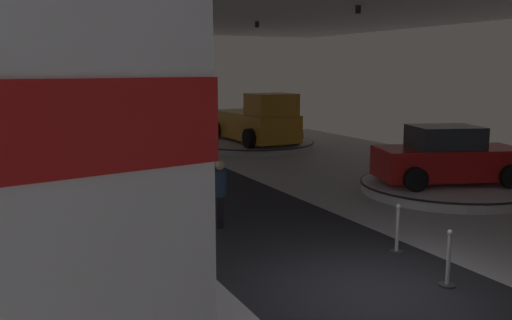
{
  "coord_description": "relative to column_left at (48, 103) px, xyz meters",
  "views": [
    {
      "loc": [
        -5.6,
        -6.89,
        3.69
      ],
      "look_at": [
        0.38,
        5.41,
        1.4
      ],
      "focal_mm": 38.48,
      "sensor_mm": 36.0,
      "label": 1
    }
  ],
  "objects": [
    {
      "name": "stanchion_b",
      "position": [
        5.77,
        -7.58,
        -2.38
      ],
      "size": [
        0.28,
        0.28,
        1.01
      ],
      "color": "#333338",
      "rests_on": "ground"
    },
    {
      "name": "stanchion_a",
      "position": [
        5.4,
        -9.33,
        -2.38
      ],
      "size": [
        0.28,
        0.28,
        1.01
      ],
      "color": "#333338",
      "rests_on": "ground"
    },
    {
      "name": "display_platform_deep_right",
      "position": [
        9.64,
        7.17,
        -2.58
      ],
      "size": [
        5.68,
        5.68,
        0.3
      ],
      "color": "#B7B7BC",
      "rests_on": "ground"
    },
    {
      "name": "pickup_truck_deep_right",
      "position": [
        9.65,
        6.85,
        -1.51
      ],
      "size": [
        2.75,
        5.35,
        2.3
      ],
      "color": "#B77519",
      "rests_on": "display_platform_deep_right"
    },
    {
      "name": "display_car_mid_right",
      "position": [
        10.68,
        -3.96,
        -1.67
      ],
      "size": [
        4.55,
        3.23,
        1.71
      ],
      "color": "red",
      "rests_on": "display_platform_mid_right"
    },
    {
      "name": "ground",
      "position": [
        4.15,
        -9.02,
        -2.77
      ],
      "size": [
        24.0,
        44.0,
        0.06
      ],
      "color": "#B2B2B7"
    },
    {
      "name": "column_left",
      "position": [
        0.0,
        0.0,
        0.0
      ],
      "size": [
        1.43,
        1.43,
        5.5
      ],
      "color": "silver",
      "rests_on": "ground"
    },
    {
      "name": "display_platform_mid_right",
      "position": [
        10.71,
        -3.97,
        -2.57
      ],
      "size": [
        5.13,
        5.13,
        0.31
      ],
      "color": "silver",
      "rests_on": "ground"
    },
    {
      "name": "visitor_walking_far",
      "position": [
        2.62,
        2.29,
        -1.84
      ],
      "size": [
        0.32,
        0.32,
        1.59
      ],
      "color": "black",
      "rests_on": "ground"
    },
    {
      "name": "visitor_walking_near",
      "position": [
        3.25,
        -4.34,
        -1.84
      ],
      "size": [
        0.32,
        0.32,
        1.59
      ],
      "color": "black",
      "rests_on": "ground"
    }
  ]
}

